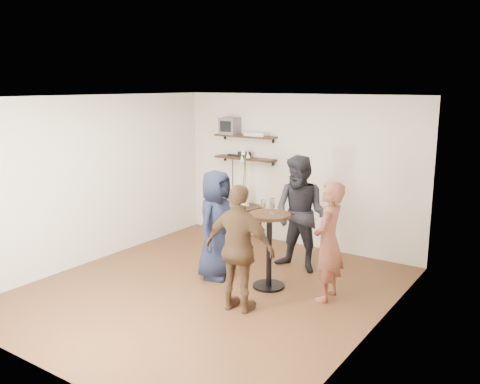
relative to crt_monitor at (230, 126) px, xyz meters
The scene contains 18 objects.
room 2.81m from the crt_monitor, 60.91° to the right, with size 4.58×5.08×2.68m.
shelf_upper 0.36m from the crt_monitor, ahead, with size 1.20×0.25×0.04m, color black.
shelf_lower 0.65m from the crt_monitor, ahead, with size 1.20×0.25×0.04m, color black.
crt_monitor is the anchor object (origin of this frame).
dvd_deck 0.58m from the crt_monitor, ahead, with size 0.40×0.24×0.06m, color silver.
radio 0.58m from the crt_monitor, ahead, with size 0.22×0.10×0.10m, color black.
power_strip 0.54m from the crt_monitor, 40.81° to the left, with size 0.30×0.05×0.03m, color black.
side_table 1.57m from the crt_monitor, 22.02° to the right, with size 0.59×0.59×0.62m.
vase_lilies 1.16m from the crt_monitor, 22.19° to the right, with size 0.20×0.21×1.07m.
drinks_table 2.99m from the crt_monitor, 43.40° to the right, with size 0.57×0.57×1.05m.
wine_glass_fl 2.78m from the crt_monitor, 45.19° to the right, with size 0.06×0.06×0.19m.
wine_glass_fr 2.86m from the crt_monitor, 43.03° to the right, with size 0.07×0.07×0.21m.
wine_glass_bl 2.74m from the crt_monitor, 42.45° to the right, with size 0.06×0.06×0.18m.
wine_glass_br 2.80m from the crt_monitor, 42.71° to the right, with size 0.07×0.07×0.22m.
person_plaid 3.50m from the crt_monitor, 32.22° to the right, with size 0.57×0.37×1.56m, color red.
person_dark 2.50m from the crt_monitor, 26.94° to the right, with size 0.85×0.66×1.74m, color black.
person_navy 2.55m from the crt_monitor, 60.03° to the right, with size 0.77×0.50×1.58m, color #151C31.
person_brown 3.56m from the crt_monitor, 52.85° to the right, with size 0.93×0.39×1.59m, color #4A331F.
Camera 1 is at (4.02, -5.16, 2.76)m, focal length 38.00 mm.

